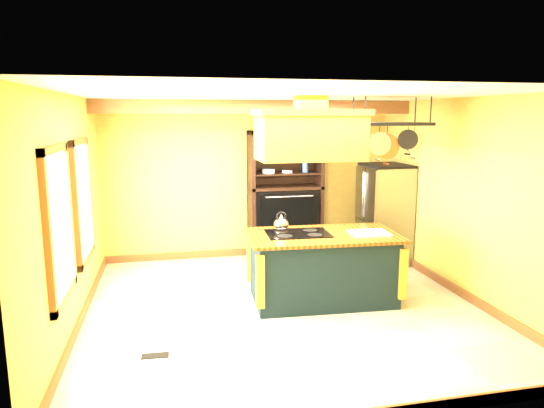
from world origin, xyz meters
name	(u,v)px	position (x,y,z in m)	size (l,w,h in m)	color
floor	(283,307)	(0.00, 0.00, 0.00)	(5.00, 5.00, 0.00)	beige
ceiling	(284,95)	(0.00, 0.00, 2.70)	(5.00, 5.00, 0.00)	white
wall_back	(250,180)	(0.00, 2.50, 1.35)	(5.00, 0.02, 2.70)	gold
wall_front	(361,264)	(0.00, -2.50, 1.35)	(5.00, 0.02, 2.70)	gold
wall_left	(72,214)	(-2.50, 0.00, 1.35)	(0.02, 5.00, 2.70)	gold
wall_right	(462,198)	(2.50, 0.00, 1.35)	(0.02, 5.00, 2.70)	gold
ceiling_beam	(258,107)	(0.00, 1.70, 2.59)	(5.00, 0.15, 0.20)	brown
window_near	(60,224)	(-2.47, -0.80, 1.40)	(0.06, 1.06, 1.56)	brown
window_far	(83,201)	(-2.47, 0.60, 1.40)	(0.06, 1.06, 1.56)	brown
kitchen_island	(322,267)	(0.57, 0.14, 0.47)	(2.03, 1.20, 1.11)	black
range_hood	(310,133)	(0.37, 0.14, 2.24)	(1.39, 0.79, 0.80)	#BC8C2F
pot_rack	(391,132)	(1.48, 0.15, 2.25)	(1.07, 0.50, 0.82)	black
refrigerator	(384,216)	(2.13, 1.62, 0.79)	(0.71, 0.83, 1.63)	gray
hutch	(285,209)	(0.56, 2.26, 0.86)	(1.25, 0.57, 2.21)	black
floor_register	(155,356)	(-1.60, -0.99, 0.01)	(0.28, 0.12, 0.01)	black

